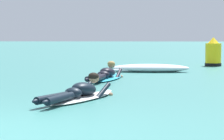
# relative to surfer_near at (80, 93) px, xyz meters

# --- Properties ---
(ground_plane) EXTENTS (120.00, 120.00, 0.00)m
(ground_plane) POSITION_rel_surfer_near_xyz_m (-0.66, 6.99, -0.14)
(ground_plane) COLOR #387A75
(surfer_near) EXTENTS (1.42, 2.50, 0.54)m
(surfer_near) POSITION_rel_surfer_near_xyz_m (0.00, 0.00, 0.00)
(surfer_near) COLOR white
(surfer_near) RESTS_ON ground
(surfer_far) EXTENTS (1.04, 2.63, 0.53)m
(surfer_far) POSITION_rel_surfer_near_xyz_m (0.24, 3.86, -0.00)
(surfer_far) COLOR #2DB2D1
(surfer_far) RESTS_ON ground
(whitewater_mid_right) EXTENTS (2.61, 0.77, 0.27)m
(whitewater_mid_right) POSITION_rel_surfer_near_xyz_m (1.54, 6.55, -0.01)
(whitewater_mid_right) COLOR white
(whitewater_mid_right) RESTS_ON ground
(channel_marker_buoy) EXTENTS (0.65, 0.65, 1.14)m
(channel_marker_buoy) POSITION_rel_surfer_near_xyz_m (4.11, 9.52, 0.32)
(channel_marker_buoy) COLOR yellow
(channel_marker_buoy) RESTS_ON ground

